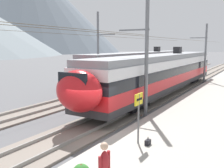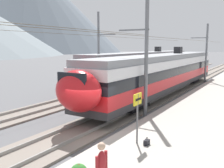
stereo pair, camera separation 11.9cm
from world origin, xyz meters
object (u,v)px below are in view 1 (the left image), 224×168
train_near_platform (163,72)px  catenary_mast_far_side (99,49)px  train_far_track (144,64)px  passenger_walking (104,168)px  catenary_mast_east (204,52)px  handbag_near_sign (148,142)px  platform_sign (139,107)px  catenary_mast_mid (145,52)px

train_near_platform → catenary_mast_far_side: bearing=89.8°
train_near_platform → catenary_mast_far_side: (0.03, 7.31, 2.05)m
train_far_track → passenger_walking: (-25.37, -10.21, -0.93)m
catenary_mast_east → handbag_near_sign: 23.60m
platform_sign → passenger_walking: size_ratio=1.33×
platform_sign → handbag_near_sign: 1.59m
catenary_mast_far_side → passenger_walking: bearing=-145.6°
catenary_mast_east → passenger_walking: (-27.58, -3.04, -2.55)m
platform_sign → handbag_near_sign: platform_sign is taller
catenary_mast_far_side → catenary_mast_mid: bearing=-132.2°
train_near_platform → platform_sign: 13.75m
catenary_mast_far_side → platform_sign: (-13.26, -11.02, -2.27)m
train_near_platform → catenary_mast_mid: (-8.13, -1.70, 2.00)m
catenary_mast_far_side → platform_sign: catenary_mast_far_side is taller
train_near_platform → platform_sign: train_near_platform is taller
train_far_track → passenger_walking: train_far_track is taller
train_far_track → passenger_walking: size_ratio=16.94×
train_far_track → catenary_mast_east: size_ratio=0.65×
train_near_platform → catenary_mast_east: bearing=-9.5°
train_near_platform → catenary_mast_far_side: 7.59m
catenary_mast_east → passenger_walking: 27.86m
train_far_track → catenary_mast_far_side: size_ratio=0.65×
train_near_platform → passenger_walking: size_ratio=15.95×
train_near_platform → platform_sign: size_ratio=12.01×
handbag_near_sign → catenary_mast_east: bearing=6.1°
catenary_mast_mid → handbag_near_sign: bearing=-154.0°
train_far_track → catenary_mast_far_side: bearing=166.8°
train_near_platform → train_far_track: size_ratio=0.94×
catenary_mast_mid → platform_sign: bearing=-158.4°
catenary_mast_east → catenary_mast_far_side: catenary_mast_far_side is taller
platform_sign → handbag_near_sign: bearing=-84.7°
train_far_track → handbag_near_sign: size_ratio=79.70×
catenary_mast_mid → passenger_walking: bearing=-162.2°
train_far_track → catenary_mast_mid: (-15.95, -7.18, 2.00)m
catenary_mast_far_side → handbag_near_sign: bearing=-139.1°
platform_sign → train_near_platform: bearing=15.7°
catenary_mast_east → platform_sign: 23.43m
catenary_mast_mid → catenary_mast_east: 18.16m
train_far_track → handbag_near_sign: train_far_track is taller
catenary_mast_east → passenger_walking: size_ratio=26.01×
train_far_track → catenary_mast_far_side: 8.26m
catenary_mast_mid → passenger_walking: (-9.42, -3.03, -2.92)m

